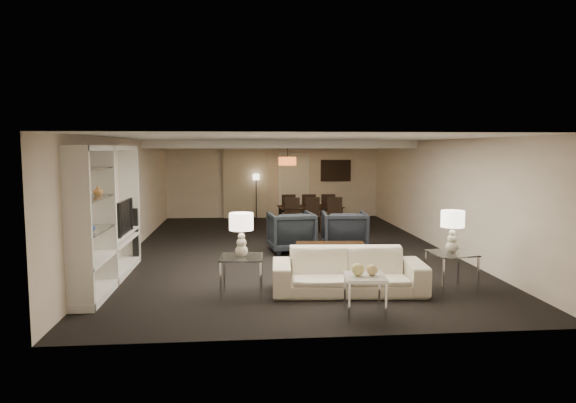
% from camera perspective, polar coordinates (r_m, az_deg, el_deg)
% --- Properties ---
extents(floor, '(11.00, 11.00, 0.00)m').
position_cam_1_polar(floor, '(11.79, -0.00, -5.33)').
color(floor, black).
rests_on(floor, ground).
extents(ceiling, '(7.00, 11.00, 0.02)m').
position_cam_1_polar(ceiling, '(11.56, -0.00, 6.92)').
color(ceiling, silver).
rests_on(ceiling, ground).
extents(wall_back, '(7.00, 0.02, 2.50)m').
position_cam_1_polar(wall_back, '(17.07, -1.67, 2.42)').
color(wall_back, beige).
rests_on(wall_back, ground).
extents(wall_front, '(7.00, 0.02, 2.50)m').
position_cam_1_polar(wall_front, '(6.19, 4.61, -3.92)').
color(wall_front, beige).
rests_on(wall_front, ground).
extents(wall_left, '(0.02, 11.00, 2.50)m').
position_cam_1_polar(wall_left, '(11.82, -17.16, 0.56)').
color(wall_left, beige).
rests_on(wall_left, ground).
extents(wall_right, '(0.02, 11.00, 2.50)m').
position_cam_1_polar(wall_right, '(12.42, 16.30, 0.84)').
color(wall_right, beige).
rests_on(wall_right, ground).
extents(ceiling_soffit, '(7.00, 4.00, 0.20)m').
position_cam_1_polar(ceiling_soffit, '(15.05, -1.21, 6.32)').
color(ceiling_soffit, silver).
rests_on(ceiling_soffit, ceiling).
extents(curtains, '(1.50, 0.12, 2.40)m').
position_cam_1_polar(curtains, '(16.97, -4.69, 2.21)').
color(curtains, beige).
rests_on(curtains, wall_back).
extents(door, '(0.90, 0.05, 2.10)m').
position_cam_1_polar(door, '(17.12, 0.68, 1.76)').
color(door, silver).
rests_on(door, wall_back).
extents(painting, '(0.95, 0.04, 0.65)m').
position_cam_1_polar(painting, '(17.28, 5.32, 3.44)').
color(painting, '#142D38').
rests_on(painting, wall_back).
extents(media_unit, '(0.38, 3.40, 2.35)m').
position_cam_1_polar(media_unit, '(9.26, -19.31, -1.41)').
color(media_unit, white).
rests_on(media_unit, wall_left).
extents(pendant_light, '(0.52, 0.52, 0.24)m').
position_cam_1_polar(pendant_light, '(15.07, -0.07, 4.50)').
color(pendant_light, '#D8591E').
rests_on(pendant_light, ceiling_soffit).
extents(sofa, '(2.48, 1.11, 0.71)m').
position_cam_1_polar(sofa, '(8.33, 6.72, -7.66)').
color(sofa, beige).
rests_on(sofa, floor).
extents(coffee_table, '(1.39, 0.89, 0.48)m').
position_cam_1_polar(coffee_table, '(9.89, 4.80, -6.15)').
color(coffee_table, black).
rests_on(coffee_table, floor).
extents(armchair_left, '(1.08, 1.10, 0.90)m').
position_cam_1_polar(armchair_left, '(11.42, 0.36, -3.40)').
color(armchair_left, black).
rests_on(armchair_left, floor).
extents(armchair_right, '(1.03, 1.05, 0.90)m').
position_cam_1_polar(armchair_right, '(11.60, 6.28, -3.29)').
color(armchair_right, black).
rests_on(armchair_right, floor).
extents(side_table_left, '(0.70, 0.70, 0.62)m').
position_cam_1_polar(side_table_left, '(8.17, -5.16, -8.23)').
color(side_table_left, white).
rests_on(side_table_left, floor).
extents(side_table_right, '(0.74, 0.74, 0.62)m').
position_cam_1_polar(side_table_right, '(8.84, 17.65, -7.39)').
color(side_table_right, white).
rests_on(side_table_right, floor).
extents(table_lamp_left, '(0.39, 0.39, 0.69)m').
position_cam_1_polar(table_lamp_left, '(8.03, -5.20, -3.72)').
color(table_lamp_left, '#F4E9CE').
rests_on(table_lamp_left, side_table_left).
extents(table_lamp_right, '(0.41, 0.41, 0.69)m').
position_cam_1_polar(table_lamp_right, '(8.72, 17.79, -3.21)').
color(table_lamp_right, beige).
rests_on(table_lamp_right, side_table_right).
extents(marble_table, '(0.60, 0.60, 0.55)m').
position_cam_1_polar(marble_table, '(7.31, 8.51, -10.25)').
color(marble_table, silver).
rests_on(marble_table, floor).
extents(gold_gourd_a, '(0.18, 0.18, 0.18)m').
position_cam_1_polar(gold_gourd_a, '(7.20, 7.78, -7.50)').
color(gold_gourd_a, '#D3C46F').
rests_on(gold_gourd_a, marble_table).
extents(gold_gourd_b, '(0.15, 0.15, 0.15)m').
position_cam_1_polar(gold_gourd_b, '(7.25, 9.33, -7.52)').
color(gold_gourd_b, tan).
rests_on(gold_gourd_b, marble_table).
extents(television, '(1.06, 0.14, 0.61)m').
position_cam_1_polar(television, '(9.86, -18.25, -1.65)').
color(television, black).
rests_on(television, media_unit).
extents(vase_blue, '(0.16, 0.16, 0.17)m').
position_cam_1_polar(vase_blue, '(8.20, -21.19, -2.62)').
color(vase_blue, navy).
rests_on(vase_blue, media_unit).
extents(vase_amber, '(0.16, 0.16, 0.16)m').
position_cam_1_polar(vase_amber, '(8.65, -20.36, 1.16)').
color(vase_amber, '#D48E46').
rests_on(vase_amber, media_unit).
extents(floor_speaker, '(0.14, 0.14, 1.10)m').
position_cam_1_polar(floor_speaker, '(10.86, -16.60, -3.61)').
color(floor_speaker, black).
rests_on(floor_speaker, floor).
extents(dining_table, '(1.91, 1.22, 0.63)m').
position_cam_1_polar(dining_table, '(14.81, 2.50, -1.76)').
color(dining_table, black).
rests_on(dining_table, floor).
extents(chair_nl, '(0.49, 0.49, 0.94)m').
position_cam_1_polar(chair_nl, '(14.08, 0.44, -1.53)').
color(chair_nl, black).
rests_on(chair_nl, floor).
extents(chair_nm, '(0.45, 0.45, 0.94)m').
position_cam_1_polar(chair_nm, '(14.15, 2.85, -1.50)').
color(chair_nm, black).
rests_on(chair_nm, floor).
extents(chair_nr, '(0.49, 0.49, 0.94)m').
position_cam_1_polar(chair_nr, '(14.25, 5.24, -1.47)').
color(chair_nr, black).
rests_on(chair_nr, floor).
extents(chair_fl, '(0.47, 0.47, 0.94)m').
position_cam_1_polar(chair_fl, '(15.37, -0.04, -0.90)').
color(chair_fl, black).
rests_on(chair_fl, floor).
extents(chair_fm, '(0.47, 0.47, 0.94)m').
position_cam_1_polar(chair_fm, '(15.43, 2.18, -0.87)').
color(chair_fm, black).
rests_on(chair_fm, floor).
extents(chair_fr, '(0.44, 0.44, 0.94)m').
position_cam_1_polar(chair_fr, '(15.52, 4.38, -0.85)').
color(chair_fr, black).
rests_on(chair_fr, floor).
extents(floor_lamp, '(0.26, 0.26, 1.47)m').
position_cam_1_polar(floor_lamp, '(16.79, -3.55, 0.58)').
color(floor_lamp, black).
rests_on(floor_lamp, floor).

